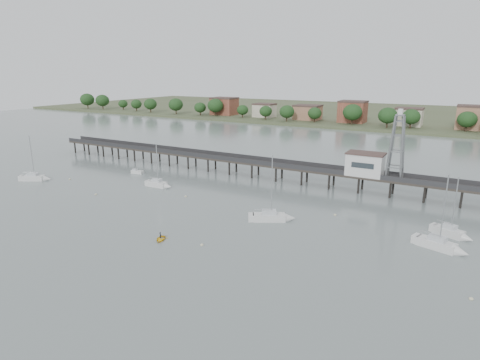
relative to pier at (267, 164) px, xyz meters
The scene contains 14 objects.
ground_plane 60.12m from the pier, 90.00° to the right, with size 500.00×500.00×0.00m, color slate.
pier is the anchor object (origin of this frame).
pier_building 25.16m from the pier, ahead, with size 8.40×5.40×5.30m.
lattice_tower 32.34m from the pier, ahead, with size 3.20×3.20×15.50m.
sailboat_e 48.91m from the pier, 23.52° to the right, with size 6.72×4.37×10.92m.
sailboat_a 59.45m from the pier, 147.86° to the right, with size 7.59×5.28×12.33m.
sailboat_d 50.99m from the pier, 30.86° to the right, with size 8.06×4.42×12.84m.
sailboat_c 31.42m from the pier, 60.83° to the right, with size 8.18×6.01×13.35m.
sailboat_b 28.00m from the pier, 132.09° to the right, with size 6.80×2.27×11.26m.
white_tender 36.07m from the pier, 158.50° to the right, with size 3.61×1.89×1.34m.
yellow_dinghy 45.30m from the pier, 86.94° to the right, with size 1.98×0.57×2.77m, color yellow.
dinghy_occupant 45.30m from the pier, 86.94° to the right, with size 0.43×1.17×0.28m, color black.
mooring_buoys 31.14m from the pier, 89.55° to the right, with size 92.15×25.09×0.39m.
far_shore 179.60m from the pier, 89.89° to the left, with size 500.00×170.00×10.40m.
Camera 1 is at (44.68, -32.17, 27.08)m, focal length 30.00 mm.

